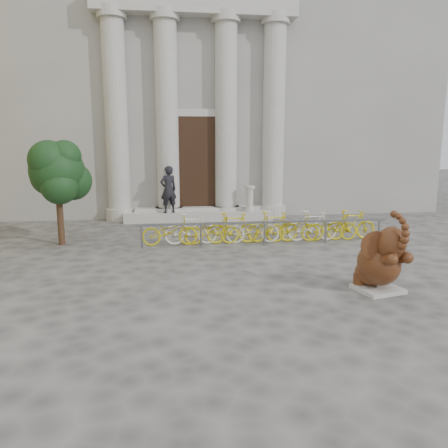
{
  "coord_description": "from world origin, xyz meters",
  "views": [
    {
      "loc": [
        -1.33,
        -8.37,
        3.16
      ],
      "look_at": [
        0.14,
        2.52,
        1.1
      ],
      "focal_mm": 35.0,
      "sensor_mm": 36.0,
      "label": 1
    }
  ],
  "objects": [
    {
      "name": "tree",
      "position": [
        -4.57,
        5.54,
        2.25
      ],
      "size": [
        1.86,
        1.7,
        3.23
      ],
      "color": "#332114",
      "rests_on": "ground"
    },
    {
      "name": "entrance_steps",
      "position": [
        0.0,
        9.4,
        0.18
      ],
      "size": [
        6.0,
        1.2,
        0.36
      ],
      "primitive_type": "cube",
      "color": "#A8A59E",
      "rests_on": "ground"
    },
    {
      "name": "balustrade_post",
      "position": [
        2.08,
        9.1,
        0.85
      ],
      "size": [
        0.43,
        0.43,
        1.06
      ],
      "color": "#A8A59E",
      "rests_on": "entrance_steps"
    },
    {
      "name": "pedestrian",
      "position": [
        -1.21,
        9.18,
        1.3
      ],
      "size": [
        0.81,
        0.68,
        1.88
      ],
      "primitive_type": "imported",
      "rotation": [
        0.0,
        0.0,
        3.53
      ],
      "color": "black",
      "rests_on": "entrance_steps"
    },
    {
      "name": "classical_building",
      "position": [
        0.0,
        14.93,
        5.98
      ],
      "size": [
        22.0,
        10.7,
        12.0
      ],
      "color": "gray",
      "rests_on": "ground"
    },
    {
      "name": "bike_rack",
      "position": [
        1.7,
        4.98,
        0.5
      ],
      "size": [
        8.0,
        0.53,
        1.0
      ],
      "color": "slate",
      "rests_on": "ground"
    },
    {
      "name": "elephant_statue",
      "position": [
        3.17,
        0.08,
        0.65
      ],
      "size": [
        1.17,
        1.41,
        1.8
      ],
      "rotation": [
        0.0,
        0.0,
        0.24
      ],
      "color": "#A8A59E",
      "rests_on": "ground"
    },
    {
      "name": "ground",
      "position": [
        0.0,
        0.0,
        0.0
      ],
      "size": [
        80.0,
        80.0,
        0.0
      ],
      "primitive_type": "plane",
      "color": "#474442",
      "rests_on": "ground"
    }
  ]
}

